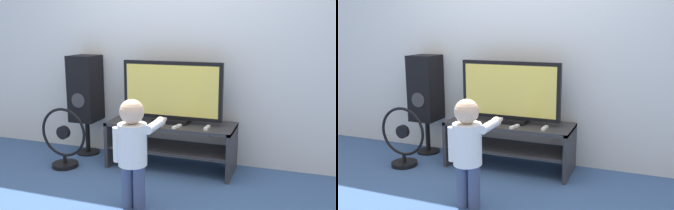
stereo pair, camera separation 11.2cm
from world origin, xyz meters
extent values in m
plane|color=#38568C|center=(0.00, 0.00, 0.00)|extent=(16.00, 16.00, 0.00)
cube|color=silver|center=(0.00, 0.55, 1.30)|extent=(10.00, 0.06, 2.60)
cube|color=#2D2D33|center=(0.00, 0.24, 0.45)|extent=(1.26, 0.47, 0.03)
cube|color=#2D2D33|center=(0.00, 0.24, 0.21)|extent=(1.22, 0.43, 0.02)
cube|color=#2D2D33|center=(-0.61, 0.24, 0.23)|extent=(0.04, 0.47, 0.47)
cube|color=#2D2D33|center=(0.61, 0.24, 0.23)|extent=(0.04, 0.47, 0.47)
cube|color=black|center=(0.00, 0.26, 0.49)|extent=(0.35, 0.20, 0.04)
cube|color=black|center=(0.00, 0.26, 0.79)|extent=(1.01, 0.05, 0.57)
cube|color=#F2D859|center=(0.00, 0.23, 0.79)|extent=(0.94, 0.01, 0.50)
cube|color=white|center=(-0.41, 0.16, 0.49)|extent=(0.05, 0.16, 0.04)
cube|color=#3F8CE5|center=(-0.41, 0.08, 0.49)|extent=(0.03, 0.00, 0.01)
cube|color=white|center=(0.39, 0.13, 0.48)|extent=(0.04, 0.13, 0.02)
cylinder|color=#337FD8|center=(0.39, 0.13, 0.49)|extent=(0.01, 0.01, 0.00)
cube|color=white|center=(0.11, 0.08, 0.48)|extent=(0.07, 0.13, 0.02)
cylinder|color=#337FD8|center=(0.11, 0.08, 0.49)|extent=(0.01, 0.01, 0.00)
cylinder|color=#3F4C72|center=(-0.05, -0.68, 0.18)|extent=(0.09, 0.09, 0.36)
cylinder|color=#3F4C72|center=(0.05, -0.68, 0.18)|extent=(0.09, 0.09, 0.36)
cylinder|color=white|center=(0.00, -0.68, 0.52)|extent=(0.22, 0.22, 0.33)
sphere|color=beige|center=(0.00, -0.68, 0.78)|extent=(0.19, 0.19, 0.19)
cylinder|color=white|center=(-0.13, -0.68, 0.51)|extent=(0.07, 0.07, 0.27)
cylinder|color=white|center=(0.13, -0.55, 0.65)|extent=(0.07, 0.27, 0.07)
sphere|color=beige|center=(0.13, -0.41, 0.65)|extent=(0.08, 0.08, 0.08)
cube|color=white|center=(0.13, -0.37, 0.65)|extent=(0.03, 0.13, 0.02)
cylinder|color=black|center=(-1.03, 0.35, 0.01)|extent=(0.26, 0.26, 0.02)
cylinder|color=black|center=(-1.03, 0.35, 0.19)|extent=(0.05, 0.05, 0.38)
cube|color=black|center=(-1.03, 0.35, 0.74)|extent=(0.29, 0.31, 0.72)
cylinder|color=#38383D|center=(-1.03, 0.19, 0.63)|extent=(0.16, 0.01, 0.16)
cylinder|color=black|center=(-1.03, -0.10, 0.02)|extent=(0.26, 0.26, 0.04)
cylinder|color=black|center=(-1.03, -0.10, 0.08)|extent=(0.04, 0.04, 0.08)
torus|color=black|center=(-1.03, -0.10, 0.36)|extent=(0.50, 0.03, 0.50)
cylinder|color=black|center=(-1.03, -0.10, 0.36)|extent=(0.13, 0.05, 0.13)
camera|label=1|loc=(1.15, -3.17, 1.40)|focal=40.00mm
camera|label=2|loc=(1.26, -3.13, 1.40)|focal=40.00mm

